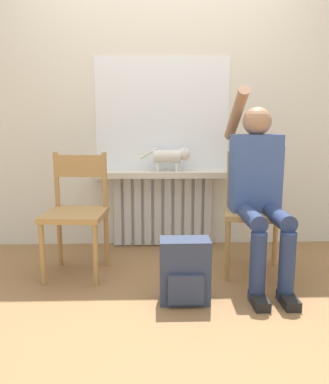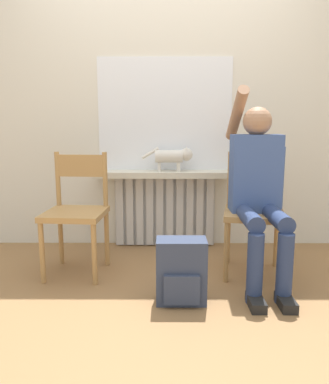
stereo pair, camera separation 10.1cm
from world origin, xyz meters
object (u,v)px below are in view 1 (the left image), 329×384
Objects in this scene: chair_left at (76,211)px; chair_right at (254,210)px; person at (259,184)px; cat at (172,156)px; backpack at (185,271)px.

chair_right is at bearing 4.32° from chair_left.
person is 3.05× the size of cat.
cat is (-0.57, 0.55, 0.35)m from chair_right.
chair_left and chair_right have the same top height.
person reaches higher than chair_left.
cat is (0.72, 0.55, 0.35)m from chair_left.
chair_left reaches higher than backpack.
chair_left is at bearing 146.92° from backpack.
chair_right is at bearing -43.70° from cat.
chair_left is 1.00× the size of chair_right.
person reaches higher than cat.
person is (-0.01, -0.12, 0.21)m from chair_right.
chair_left is at bearing 174.51° from person.
person reaches higher than backpack.
cat is at bearing 91.58° from backpack.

